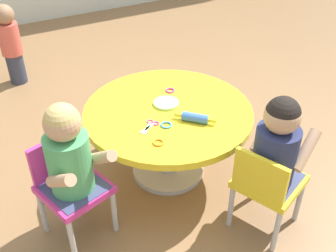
% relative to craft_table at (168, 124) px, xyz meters
% --- Properties ---
extents(ground_plane, '(10.00, 10.00, 0.00)m').
position_rel_craft_table_xyz_m(ground_plane, '(0.00, 0.00, -0.36)').
color(ground_plane, olive).
extents(craft_table, '(0.96, 0.96, 0.46)m').
position_rel_craft_table_xyz_m(craft_table, '(0.00, 0.00, 0.00)').
color(craft_table, silver).
rests_on(craft_table, ground).
extents(child_chair_left, '(0.38, 0.38, 0.54)m').
position_rel_craft_table_xyz_m(child_chair_left, '(-0.64, -0.16, -0.06)').
color(child_chair_left, '#B7B7BC').
rests_on(child_chair_left, ground).
extents(seated_child_left, '(0.36, 0.41, 0.51)m').
position_rel_craft_table_xyz_m(seated_child_left, '(-0.63, -0.20, 0.17)').
color(seated_child_left, '#3F4772').
rests_on(seated_child_left, ground).
extents(child_chair_right, '(0.39, 0.39, 0.54)m').
position_rel_craft_table_xyz_m(child_chair_right, '(0.22, -0.62, -0.06)').
color(child_chair_right, '#B7B7BC').
rests_on(child_chair_right, ground).
extents(seated_child_right, '(0.42, 0.38, 0.51)m').
position_rel_craft_table_xyz_m(seated_child_right, '(0.26, -0.61, 0.17)').
color(seated_child_right, '#3F4772').
rests_on(seated_child_right, ground).
extents(toddler_standing, '(0.17, 0.17, 0.67)m').
position_rel_craft_table_xyz_m(toddler_standing, '(-0.58, 1.62, -0.00)').
color(toddler_standing, '#33384C').
rests_on(toddler_standing, ground).
extents(rolling_pin, '(0.18, 0.18, 0.05)m').
position_rel_craft_table_xyz_m(rolling_pin, '(0.07, -0.17, 0.12)').
color(rolling_pin, '#3F72CC').
rests_on(rolling_pin, craft_table).
extents(craft_scissors, '(0.14, 0.12, 0.01)m').
position_rel_craft_table_xyz_m(craft_scissors, '(-0.16, -0.09, 0.10)').
color(craft_scissors, silver).
rests_on(craft_scissors, craft_table).
extents(playdough_blob_0, '(0.15, 0.15, 0.01)m').
position_rel_craft_table_xyz_m(playdough_blob_0, '(0.02, 0.05, 0.11)').
color(playdough_blob_0, '#B2E58C').
rests_on(playdough_blob_0, craft_table).
extents(cookie_cutter_0, '(0.06, 0.06, 0.01)m').
position_rel_craft_table_xyz_m(cookie_cutter_0, '(-0.19, -0.25, 0.10)').
color(cookie_cutter_0, orange).
rests_on(cookie_cutter_0, craft_table).
extents(cookie_cutter_1, '(0.06, 0.06, 0.01)m').
position_rel_craft_table_xyz_m(cookie_cutter_1, '(-0.08, -0.14, 0.10)').
color(cookie_cutter_1, '#3F99D8').
rests_on(cookie_cutter_1, craft_table).
extents(cookie_cutter_2, '(0.06, 0.06, 0.01)m').
position_rel_craft_table_xyz_m(cookie_cutter_2, '(0.11, 0.17, 0.10)').
color(cookie_cutter_2, '#D83FA5').
rests_on(cookie_cutter_2, craft_table).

